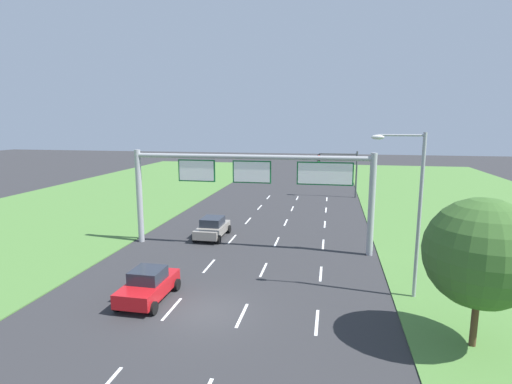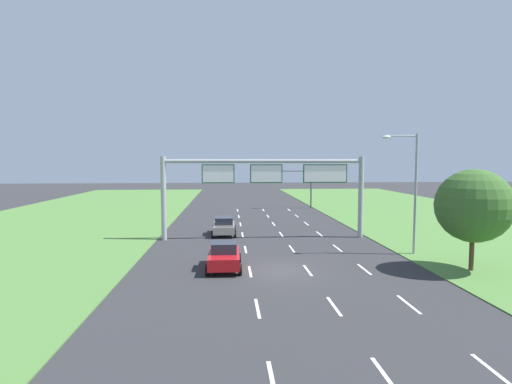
% 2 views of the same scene
% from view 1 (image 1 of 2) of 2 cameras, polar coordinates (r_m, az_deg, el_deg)
% --- Properties ---
extents(ground_plane, '(200.00, 200.00, 0.00)m').
position_cam_1_polar(ground_plane, '(20.11, -7.10, -16.65)').
color(ground_plane, '#2D2D30').
extents(lane_dashes_inner_left, '(0.14, 50.40, 0.01)m').
position_cam_1_polar(lane_dashes_inner_left, '(25.85, -6.73, -10.45)').
color(lane_dashes_inner_left, white).
rests_on(lane_dashes_inner_left, ground_plane).
extents(lane_dashes_inner_right, '(0.14, 50.40, 0.01)m').
position_cam_1_polar(lane_dashes_inner_right, '(25.07, 1.07, -11.04)').
color(lane_dashes_inner_right, white).
rests_on(lane_dashes_inner_right, ground_plane).
extents(lane_dashes_slip, '(0.14, 50.40, 0.01)m').
position_cam_1_polar(lane_dashes_slip, '(24.77, 9.24, -11.44)').
color(lane_dashes_slip, white).
rests_on(lane_dashes_slip, ground_plane).
extents(car_near_red, '(2.14, 3.95, 1.65)m').
position_cam_1_polar(car_near_red, '(21.55, -15.14, -12.72)').
color(car_near_red, red).
rests_on(car_near_red, ground_plane).
extents(car_lead_silver, '(2.13, 4.11, 1.59)m').
position_cam_1_polar(car_lead_silver, '(31.74, -6.24, -5.07)').
color(car_lead_silver, gray).
rests_on(car_lead_silver, ground_plane).
extents(sign_gantry, '(17.24, 0.44, 7.00)m').
position_cam_1_polar(sign_gantry, '(28.01, -0.36, 1.68)').
color(sign_gantry, '#9EA0A5').
rests_on(sign_gantry, ground_plane).
extents(traffic_light_mast, '(4.76, 0.49, 5.60)m').
position_cam_1_polar(traffic_light_mast, '(49.09, 11.94, 3.74)').
color(traffic_light_mast, '#47494F').
rests_on(traffic_light_mast, ground_plane).
extents(street_lamp, '(2.61, 0.32, 8.50)m').
position_cam_1_polar(street_lamp, '(21.40, 21.43, -1.26)').
color(street_lamp, '#9EA0A5').
rests_on(street_lamp, ground_plane).
extents(roadside_tree_near, '(4.37, 4.37, 6.15)m').
position_cam_1_polar(roadside_tree_near, '(17.97, 29.50, -7.62)').
color(roadside_tree_near, '#513823').
rests_on(roadside_tree_near, ground_plane).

